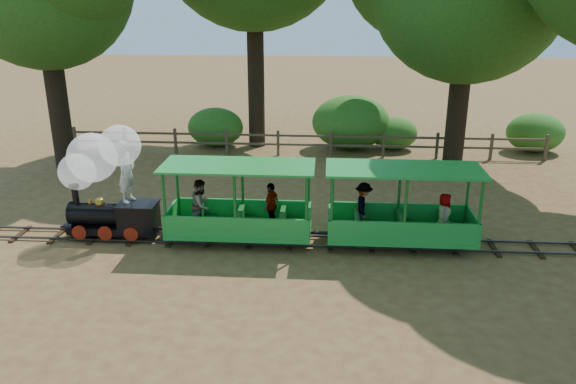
# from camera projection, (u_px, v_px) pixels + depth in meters

# --- Properties ---
(ground) EXTENTS (90.00, 90.00, 0.00)m
(ground) POSITION_uv_depth(u_px,v_px,m) (290.00, 243.00, 14.05)
(ground) COLOR olive
(ground) RESTS_ON ground
(track) EXTENTS (22.00, 1.00, 0.10)m
(track) POSITION_uv_depth(u_px,v_px,m) (290.00, 241.00, 14.02)
(track) COLOR #3F3D3A
(track) RESTS_ON ground
(locomotive) EXTENTS (2.58, 1.22, 2.97)m
(locomotive) POSITION_uv_depth(u_px,v_px,m) (102.00, 175.00, 13.87)
(locomotive) COLOR black
(locomotive) RESTS_ON ground
(carriage_front) EXTENTS (3.69, 1.51, 1.92)m
(carriage_front) POSITION_uv_depth(u_px,v_px,m) (236.00, 212.00, 13.85)
(carriage_front) COLOR green
(carriage_front) RESTS_ON track
(carriage_rear) EXTENTS (3.69, 1.51, 1.92)m
(carriage_rear) POSITION_uv_depth(u_px,v_px,m) (398.00, 216.00, 13.64)
(carriage_rear) COLOR green
(carriage_rear) RESTS_ON track
(fence) EXTENTS (18.10, 0.10, 1.00)m
(fence) POSITION_uv_depth(u_px,v_px,m) (304.00, 141.00, 21.38)
(fence) COLOR brown
(fence) RESTS_ON ground
(shrub_west) EXTENTS (2.27, 1.74, 1.57)m
(shrub_west) POSITION_uv_depth(u_px,v_px,m) (216.00, 127.00, 22.77)
(shrub_west) COLOR #2D6B1E
(shrub_west) RESTS_ON ground
(shrub_mid_w) EXTENTS (3.08, 2.37, 2.14)m
(shrub_mid_w) POSITION_uv_depth(u_px,v_px,m) (351.00, 122.00, 22.32)
(shrub_mid_w) COLOR #2D6B1E
(shrub_mid_w) RESTS_ON ground
(shrub_mid_e) EXTENTS (1.89, 1.45, 1.31)m
(shrub_mid_e) POSITION_uv_depth(u_px,v_px,m) (393.00, 133.00, 22.34)
(shrub_mid_e) COLOR #2D6B1E
(shrub_mid_e) RESTS_ON ground
(shrub_east) EXTENTS (2.23, 1.71, 1.54)m
(shrub_east) POSITION_uv_depth(u_px,v_px,m) (535.00, 133.00, 21.93)
(shrub_east) COLOR #2D6B1E
(shrub_east) RESTS_ON ground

